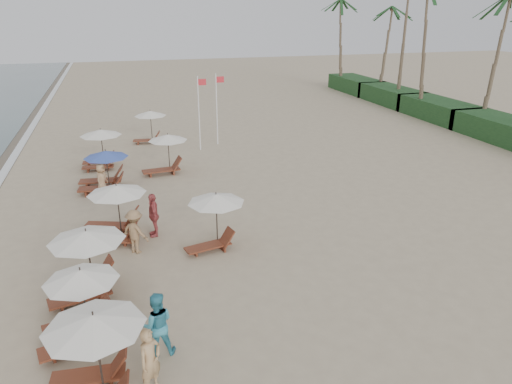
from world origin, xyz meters
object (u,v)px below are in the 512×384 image
object	(u,v)px
inland_station_1	(164,151)
beachgoer_near	(150,361)
beachgoer_mid_a	(157,324)
beachgoer_far_a	(154,215)
lounger_station_3	(112,214)
lounger_station_5	(99,147)
inland_station_2	(149,122)
lounger_station_0	(90,354)
lounger_station_4	(102,172)
beachgoer_far_b	(102,179)
beachgoer_mid_b	(135,232)
lounger_station_2	(83,262)
flag_pole_near	(199,110)
lounger_station_1	(77,307)
inland_station_0	(213,215)

from	to	relation	value
inland_station_1	beachgoer_near	size ratio (longest dim) A/B	1.58
inland_station_1	beachgoer_mid_a	world-z (taller)	inland_station_1
beachgoer_mid_a	beachgoer_far_a	size ratio (longest dim) A/B	1.01
inland_station_1	beachgoer_near	world-z (taller)	inland_station_1
lounger_station_3	beachgoer_mid_a	size ratio (longest dim) A/B	1.51
lounger_station_5	inland_station_2	size ratio (longest dim) A/B	0.99
beachgoer_near	beachgoer_far_a	distance (m)	8.81
lounger_station_0	lounger_station_5	size ratio (longest dim) A/B	1.02
lounger_station_4	inland_station_2	size ratio (longest dim) A/B	1.09
beachgoer_near	beachgoer_far_b	bearing A→B (deg)	53.76
inland_station_2	beachgoer_mid_b	distance (m)	16.57
lounger_station_3	lounger_station_4	bearing A→B (deg)	94.25
inland_station_1	beachgoer_near	xyz separation A→B (m)	(-2.23, -16.77, -0.41)
lounger_station_3	lounger_station_2	bearing A→B (deg)	-103.31
beachgoer_near	lounger_station_5	bearing A→B (deg)	52.92
lounger_station_4	flag_pole_near	distance (m)	8.83
lounger_station_2	beachgoer_mid_a	xyz separation A→B (m)	(2.01, -3.64, -0.26)
lounger_station_1	inland_station_0	bearing A→B (deg)	42.50
inland_station_0	beachgoer_mid_a	xyz separation A→B (m)	(-2.72, -5.61, -0.50)
beachgoer_mid_a	flag_pole_near	world-z (taller)	flag_pole_near
lounger_station_4	beachgoer_mid_a	bearing A→B (deg)	-83.74
inland_station_0	beachgoer_mid_b	bearing A→B (deg)	170.20
flag_pole_near	beachgoer_mid_a	bearing A→B (deg)	-103.64
inland_station_2	beachgoer_far_a	distance (m)	15.19
inland_station_2	beachgoer_near	xyz separation A→B (m)	(-1.94, -23.91, -0.57)
lounger_station_4	beachgoer_far_a	size ratio (longest dim) A/B	1.49
lounger_station_2	inland_station_2	xyz separation A→B (m)	(3.66, 18.92, 0.26)
beachgoer_far_a	inland_station_2	bearing A→B (deg)	174.98
lounger_station_1	lounger_station_3	bearing A→B (deg)	80.94
lounger_station_4	beachgoer_mid_b	bearing A→B (deg)	-80.56
inland_station_2	beachgoer_mid_b	world-z (taller)	inland_station_2
lounger_station_1	lounger_station_5	xyz separation A→B (m)	(0.45, 16.31, 0.20)
lounger_station_4	beachgoer_far_a	world-z (taller)	lounger_station_4
lounger_station_4	lounger_station_0	bearing A→B (deg)	-90.56
lounger_station_5	inland_station_2	bearing A→B (deg)	56.93
lounger_station_3	beachgoer_mid_b	bearing A→B (deg)	-62.41
lounger_station_0	lounger_station_4	xyz separation A→B (m)	(0.15, 14.88, -0.31)
lounger_station_3	inland_station_2	xyz separation A→B (m)	(2.70, 14.89, 0.38)
lounger_station_4	lounger_station_5	world-z (taller)	lounger_station_5
lounger_station_1	lounger_station_5	distance (m)	16.32
lounger_station_3	beachgoer_mid_a	xyz separation A→B (m)	(1.05, -7.67, -0.14)
beachgoer_mid_b	lounger_station_5	bearing A→B (deg)	-39.82
lounger_station_1	beachgoer_far_a	bearing A→B (deg)	66.82
lounger_station_3	beachgoer_mid_a	world-z (taller)	lounger_station_3
beachgoer_mid_a	beachgoer_far_b	xyz separation A→B (m)	(-1.53, 13.04, -0.14)
lounger_station_4	inland_station_0	size ratio (longest dim) A/B	1.07
beachgoer_mid_b	beachgoer_mid_a	bearing A→B (deg)	135.46
lounger_station_3	lounger_station_4	size ratio (longest dim) A/B	1.02
inland_station_2	beachgoer_far_b	distance (m)	10.07
beachgoer_far_b	beachgoer_mid_b	bearing A→B (deg)	-141.77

